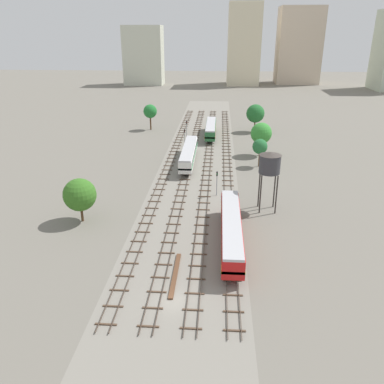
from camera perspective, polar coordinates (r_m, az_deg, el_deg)
ground_plane at (r=97.61m, az=1.06°, el=4.95°), size 480.00×480.00×0.00m
ballast_bed at (r=97.61m, az=1.06°, el=4.95°), size 17.81×176.00×0.01m
track_far_left at (r=99.10m, az=-2.92°, el=5.27°), size 2.40×126.00×0.29m
track_left at (r=98.66m, az=-0.25°, el=5.23°), size 2.40×126.00×0.29m
track_centre_left at (r=98.45m, az=2.43°, el=5.17°), size 2.40×126.00×0.29m
track_centre at (r=98.44m, az=5.12°, el=5.10°), size 2.40×126.00×0.29m
passenger_coach_centre_nearest at (r=57.52m, az=5.77°, el=-5.27°), size 2.96×22.00×3.80m
passenger_coach_left_near at (r=93.04m, az=-0.49°, el=5.76°), size 2.96×22.00×3.80m
diesel_railcar_centre_left_mid at (r=118.23m, az=2.77°, el=9.33°), size 2.96×20.50×3.80m
water_tower at (r=67.26m, az=11.35°, el=4.12°), size 3.79×3.79×10.64m
signal_post_nearest at (r=107.72m, az=-1.09°, el=8.33°), size 0.28×0.47×4.82m
signal_post_near at (r=74.11m, az=3.67°, el=1.77°), size 0.28×0.47×4.99m
signal_post_mid at (r=113.54m, az=-0.82°, el=9.38°), size 0.28×0.47×5.90m
lineside_tree_0 at (r=127.12m, az=-6.16°, el=11.68°), size 4.30×4.30×8.12m
lineside_tree_1 at (r=100.23m, az=10.12°, el=8.48°), size 5.31×5.31×8.42m
lineside_tree_2 at (r=65.74m, az=-16.15°, el=-0.40°), size 5.40×5.40×7.45m
lineside_tree_3 at (r=91.55m, az=9.94°, el=6.58°), size 3.48×3.48×6.58m
lineside_tree_4 at (r=125.18m, az=9.29°, el=11.29°), size 5.65×5.65×8.63m
skyline_tower_0 at (r=245.39m, az=-7.11°, el=19.25°), size 22.68×14.41×33.24m
skyline_tower_1 at (r=245.78m, az=7.60°, el=20.64°), size 18.56×22.20×45.28m
skyline_tower_2 at (r=258.15m, az=15.38°, el=19.97°), size 25.35×18.60×43.64m
spare_rail_bundle at (r=51.50m, az=-2.50°, el=-12.02°), size 0.60×10.00×0.24m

